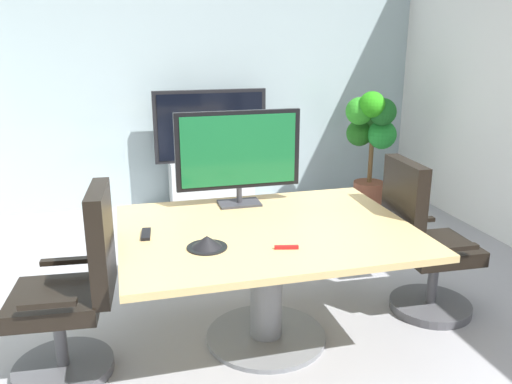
% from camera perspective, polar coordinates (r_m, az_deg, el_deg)
% --- Properties ---
extents(ground_plane, '(6.88, 6.88, 0.00)m').
position_cam_1_polar(ground_plane, '(3.54, -0.90, -15.09)').
color(ground_plane, '#99999E').
extents(wall_back_glass_partition, '(5.45, 0.10, 2.86)m').
position_cam_1_polar(wall_back_glass_partition, '(5.92, -8.01, 12.37)').
color(wall_back_glass_partition, '#9EB2B7').
rests_on(wall_back_glass_partition, ground).
extents(conference_table, '(1.73, 1.32, 0.75)m').
position_cam_1_polar(conference_table, '(3.22, 1.14, -7.03)').
color(conference_table, tan).
rests_on(conference_table, ground).
extents(office_chair_left, '(0.61, 0.59, 1.09)m').
position_cam_1_polar(office_chair_left, '(3.13, -19.13, -11.00)').
color(office_chair_left, '#4C4C51').
rests_on(office_chair_left, ground).
extents(office_chair_right, '(0.60, 0.58, 1.09)m').
position_cam_1_polar(office_chair_right, '(3.76, 17.67, -6.11)').
color(office_chair_right, '#4C4C51').
rests_on(office_chair_right, ground).
extents(tv_monitor, '(0.84, 0.18, 0.64)m').
position_cam_1_polar(tv_monitor, '(3.49, -1.91, 4.31)').
color(tv_monitor, '#333338').
rests_on(tv_monitor, conference_table).
extents(wall_display_unit, '(1.20, 0.36, 1.31)m').
position_cam_1_polar(wall_display_unit, '(5.76, -4.87, 2.40)').
color(wall_display_unit, '#B7BABC').
rests_on(wall_display_unit, ground).
extents(potted_plant, '(0.60, 0.62, 1.31)m').
position_cam_1_polar(potted_plant, '(5.82, 12.41, 5.95)').
color(potted_plant, brown).
rests_on(potted_plant, ground).
extents(conference_phone, '(0.22, 0.22, 0.07)m').
position_cam_1_polar(conference_phone, '(2.86, -5.34, -5.49)').
color(conference_phone, black).
rests_on(conference_phone, conference_table).
extents(remote_control, '(0.07, 0.17, 0.02)m').
position_cam_1_polar(remote_control, '(3.09, -11.84, -4.49)').
color(remote_control, black).
rests_on(remote_control, conference_table).
extents(whiteboard_marker, '(0.13, 0.05, 0.02)m').
position_cam_1_polar(whiteboard_marker, '(2.85, 3.33, -6.00)').
color(whiteboard_marker, red).
rests_on(whiteboard_marker, conference_table).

